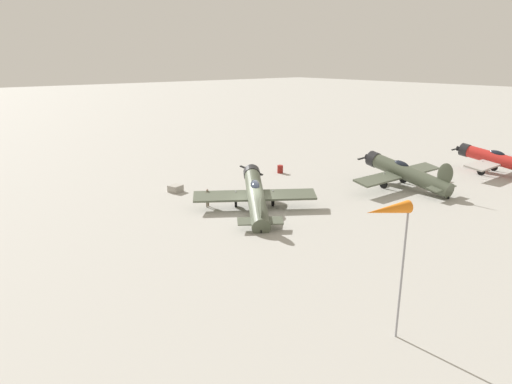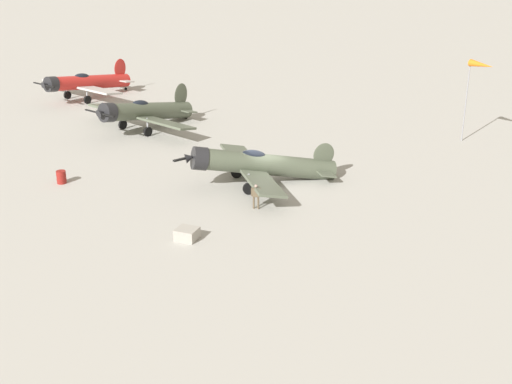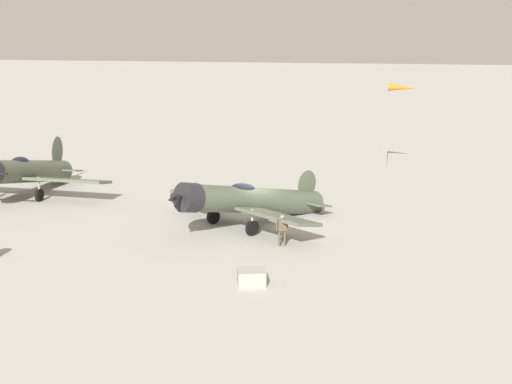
# 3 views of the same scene
# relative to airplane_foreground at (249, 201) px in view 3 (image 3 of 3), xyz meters

# --- Properties ---
(ground_plane) EXTENTS (400.00, 400.00, 0.00)m
(ground_plane) POSITION_rel_airplane_foreground_xyz_m (-0.29, -0.42, -1.39)
(ground_plane) COLOR #A8A59E
(airplane_foreground) EXTENTS (9.58, 10.42, 3.27)m
(airplane_foreground) POSITION_rel_airplane_foreground_xyz_m (0.00, 0.00, 0.00)
(airplane_foreground) COLOR #4C5442
(airplane_foreground) RESTS_ON ground_plane
(airplane_mid_apron) EXTENTS (11.89, 9.87, 3.40)m
(airplane_mid_apron) POSITION_rel_airplane_foreground_xyz_m (15.70, -3.77, 0.19)
(airplane_mid_apron) COLOR #4C5442
(airplane_mid_apron) RESTS_ON ground_plane
(ground_crew_mechanic) EXTENTS (0.55, 0.40, 1.59)m
(ground_crew_mechanic) POSITION_rel_airplane_foreground_xyz_m (-2.52, 3.44, -0.43)
(ground_crew_mechanic) COLOR brown
(ground_crew_mechanic) RESTS_ON ground_plane
(equipment_crate) EXTENTS (1.44, 1.39, 0.65)m
(equipment_crate) POSITION_rel_airplane_foreground_xyz_m (-2.38, 9.26, -1.07)
(equipment_crate) COLOR #9E998E
(equipment_crate) RESTS_ON ground_plane
(windsock_mast) EXTENTS (2.22, 1.14, 6.59)m
(windsock_mast) POSITION_rel_airplane_foreground_xyz_m (-7.21, -17.72, 4.65)
(windsock_mast) COLOR gray
(windsock_mast) RESTS_ON ground_plane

